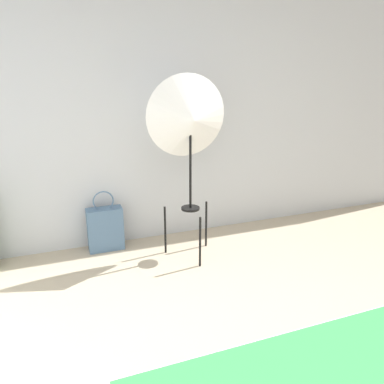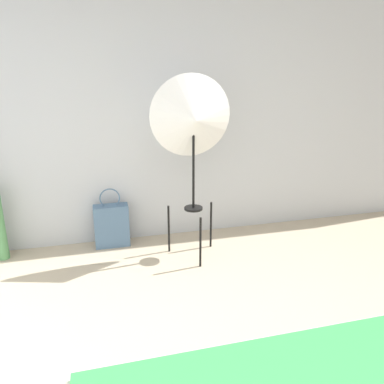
# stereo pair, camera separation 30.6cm
# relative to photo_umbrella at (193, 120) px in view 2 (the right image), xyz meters

# --- Properties ---
(wall_back) EXTENTS (8.00, 0.05, 2.60)m
(wall_back) POSITION_rel_photo_umbrella_xyz_m (-0.16, 0.54, 0.05)
(wall_back) COLOR #B7BCC1
(wall_back) RESTS_ON ground_plane
(photo_umbrella) EXTENTS (0.72, 0.39, 1.63)m
(photo_umbrella) POSITION_rel_photo_umbrella_xyz_m (0.00, 0.00, 0.00)
(photo_umbrella) COLOR black
(photo_umbrella) RESTS_ON ground_plane
(tote_bag) EXTENTS (0.33, 0.14, 0.59)m
(tote_bag) POSITION_rel_photo_umbrella_xyz_m (-0.72, 0.39, -1.04)
(tote_bag) COLOR slate
(tote_bag) RESTS_ON ground_plane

